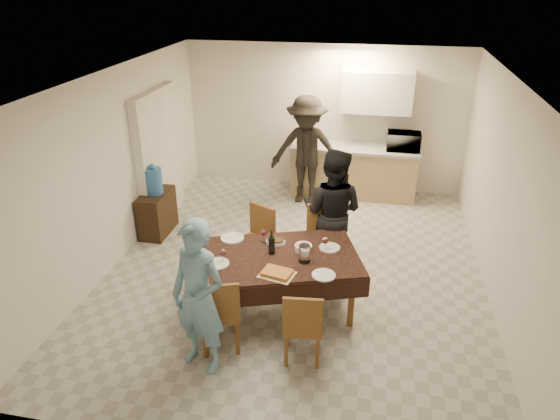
{
  "coord_description": "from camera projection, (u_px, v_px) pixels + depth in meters",
  "views": [
    {
      "loc": [
        0.92,
        -5.79,
        3.76
      ],
      "look_at": [
        -0.16,
        -0.3,
        1.03
      ],
      "focal_mm": 32.0,
      "sensor_mm": 36.0,
      "label": 1
    }
  ],
  "objects": [
    {
      "name": "wall_back",
      "position": [
        324.0,
        119.0,
        8.99
      ],
      "size": [
        5.0,
        0.02,
        2.6
      ],
      "primitive_type": "cube",
      "color": "silver",
      "rests_on": "floor"
    },
    {
      "name": "chair_far_right",
      "position": [
        320.0,
        243.0,
        6.33
      ],
      "size": [
        0.46,
        0.46,
        0.54
      ],
      "rotation": [
        0.0,
        0.0,
        3.12
      ],
      "color": "brown",
      "rests_on": "floor"
    },
    {
      "name": "wall_front",
      "position": [
        231.0,
        335.0,
        3.7
      ],
      "size": [
        5.0,
        0.02,
        2.6
      ],
      "primitive_type": "cube",
      "color": "silver",
      "rests_on": "floor"
    },
    {
      "name": "person_kitchen",
      "position": [
        306.0,
        151.0,
        8.5
      ],
      "size": [
        1.22,
        0.7,
        1.88
      ],
      "primitive_type": "imported",
      "color": "black",
      "rests_on": "floor"
    },
    {
      "name": "stub_partition",
      "position": [
        159.0,
        156.0,
        7.93
      ],
      "size": [
        0.15,
        1.4,
        2.1
      ],
      "primitive_type": "cube",
      "color": "silver",
      "rests_on": "floor"
    },
    {
      "name": "upper_cabinet",
      "position": [
        377.0,
        92.0,
        8.43
      ],
      "size": [
        1.2,
        0.34,
        0.7
      ],
      "primitive_type": "cube",
      "color": "silver",
      "rests_on": "wall_back"
    },
    {
      "name": "person_far",
      "position": [
        332.0,
        212.0,
        6.54
      ],
      "size": [
        0.97,
        0.83,
        1.73
      ],
      "primitive_type": "imported",
      "rotation": [
        0.0,
        0.0,
        2.92
      ],
      "color": "black",
      "rests_on": "floor"
    },
    {
      "name": "dining_table",
      "position": [
        275.0,
        258.0,
        5.78
      ],
      "size": [
        2.18,
        1.68,
        0.75
      ],
      "rotation": [
        0.0,
        0.0,
        0.33
      ],
      "color": "black",
      "rests_on": "floor"
    },
    {
      "name": "person_near",
      "position": [
        199.0,
        298.0,
        4.9
      ],
      "size": [
        0.7,
        0.57,
        1.67
      ],
      "primitive_type": "imported",
      "rotation": [
        0.0,
        0.0,
        -0.33
      ],
      "color": "#6492B1",
      "rests_on": "floor"
    },
    {
      "name": "wine_glass_a",
      "position": [
        223.0,
        256.0,
        5.6
      ],
      "size": [
        0.08,
        0.08,
        0.17
      ],
      "primitive_type": null,
      "color": "white",
      "rests_on": "dining_table"
    },
    {
      "name": "wall_right",
      "position": [
        505.0,
        197.0,
        5.91
      ],
      "size": [
        0.02,
        6.0,
        2.6
      ],
      "primitive_type": "cube",
      "color": "silver",
      "rests_on": "floor"
    },
    {
      "name": "plate_far_left",
      "position": [
        232.0,
        238.0,
        6.13
      ],
      "size": [
        0.29,
        0.29,
        0.02
      ],
      "primitive_type": "cylinder",
      "color": "silver",
      "rests_on": "dining_table"
    },
    {
      "name": "chair_near_left",
      "position": [
        217.0,
        308.0,
        5.19
      ],
      "size": [
        0.54,
        0.55,
        0.5
      ],
      "rotation": [
        0.0,
        0.0,
        0.35
      ],
      "color": "brown",
      "rests_on": "floor"
    },
    {
      "name": "plate_near_left",
      "position": [
        217.0,
        264.0,
        5.6
      ],
      "size": [
        0.26,
        0.26,
        0.02
      ],
      "primitive_type": "cylinder",
      "color": "silver",
      "rests_on": "dining_table"
    },
    {
      "name": "wine_glass_b",
      "position": [
        325.0,
        243.0,
        5.85
      ],
      "size": [
        0.08,
        0.08,
        0.17
      ],
      "primitive_type": null,
      "color": "white",
      "rests_on": "dining_table"
    },
    {
      "name": "salad_bowl",
      "position": [
        303.0,
        248.0,
        5.85
      ],
      "size": [
        0.2,
        0.2,
        0.08
      ],
      "primitive_type": "cylinder",
      "color": "silver",
      "rests_on": "dining_table"
    },
    {
      "name": "microwave",
      "position": [
        404.0,
        141.0,
        8.56
      ],
      "size": [
        0.56,
        0.38,
        0.31
      ],
      "primitive_type": "imported",
      "rotation": [
        0.0,
        0.0,
        3.14
      ],
      "color": "silver",
      "rests_on": "kitchen_worktop"
    },
    {
      "name": "wall_left",
      "position": [
        116.0,
        168.0,
        6.78
      ],
      "size": [
        0.02,
        6.0,
        2.6
      ],
      "primitive_type": "cube",
      "color": "silver",
      "rests_on": "floor"
    },
    {
      "name": "kitchen_worktop",
      "position": [
        355.0,
        148.0,
        8.79
      ],
      "size": [
        2.24,
        0.64,
        0.05
      ],
      "primitive_type": "cube",
      "color": "#A3A39F",
      "rests_on": "kitchen_base_cabinet"
    },
    {
      "name": "savoury_tart",
      "position": [
        277.0,
        273.0,
        5.4
      ],
      "size": [
        0.42,
        0.35,
        0.05
      ],
      "primitive_type": "cube",
      "rotation": [
        0.0,
        0.0,
        -0.23
      ],
      "color": "#C27F38",
      "rests_on": "dining_table"
    },
    {
      "name": "floor",
      "position": [
        295.0,
        268.0,
        6.91
      ],
      "size": [
        5.0,
        6.0,
        0.02
      ],
      "primitive_type": "cube",
      "color": "#ACACA7",
      "rests_on": "ground"
    },
    {
      "name": "ceiling",
      "position": [
        299.0,
        78.0,
        5.77
      ],
      "size": [
        5.0,
        6.0,
        0.02
      ],
      "primitive_type": "cube",
      "color": "white",
      "rests_on": "wall_back"
    },
    {
      "name": "chair_near_right",
      "position": [
        302.0,
        321.0,
        5.04
      ],
      "size": [
        0.44,
        0.44,
        0.48
      ],
      "rotation": [
        0.0,
        0.0,
        0.1
      ],
      "color": "brown",
      "rests_on": "floor"
    },
    {
      "name": "chair_far_left",
      "position": [
        252.0,
        238.0,
        6.5
      ],
      "size": [
        0.57,
        0.59,
        0.5
      ],
      "rotation": [
        0.0,
        0.0,
        2.66
      ],
      "color": "brown",
      "rests_on": "floor"
    },
    {
      "name": "console",
      "position": [
        157.0,
        213.0,
        7.71
      ],
      "size": [
        0.36,
        0.73,
        0.67
      ],
      "primitive_type": "cube",
      "color": "black",
      "rests_on": "floor"
    },
    {
      "name": "water_pitcher",
      "position": [
        305.0,
        254.0,
        5.61
      ],
      "size": [
        0.13,
        0.13,
        0.2
      ],
      "primitive_type": "cylinder",
      "color": "white",
      "rests_on": "dining_table"
    },
    {
      "name": "plate_far_right",
      "position": [
        330.0,
        248.0,
        5.92
      ],
      "size": [
        0.25,
        0.25,
        0.01
      ],
      "primitive_type": "cylinder",
      "color": "silver",
      "rests_on": "dining_table"
    },
    {
      "name": "plate_near_right",
      "position": [
        324.0,
        275.0,
        5.39
      ],
      "size": [
        0.26,
        0.26,
        0.02
      ],
      "primitive_type": "cylinder",
      "color": "silver",
      "rests_on": "dining_table"
    },
    {
      "name": "wine_glass_c",
      "position": [
        264.0,
        236.0,
        6.03
      ],
      "size": [
        0.08,
        0.08,
        0.17
      ],
      "primitive_type": null,
      "color": "white",
      "rests_on": "dining_table"
    },
    {
      "name": "mushroom_dish",
      "position": [
        276.0,
        242.0,
        6.01
      ],
      "size": [
        0.22,
        0.22,
        0.04
      ],
      "primitive_type": "cylinder",
      "color": "silver",
      "rests_on": "dining_table"
    },
    {
      "name": "wine_bottle",
      "position": [
        272.0,
        242.0,
        5.75
      ],
      "size": [
        0.07,
        0.07,
        0.3
      ],
      "primitive_type": null,
      "color": "black",
      "rests_on": "dining_table"
    },
    {
      "name": "kitchen_base_cabinet",
      "position": [
        353.0,
        172.0,
        8.98
      ],
      "size": [
        2.2,
        0.6,
        0.86
      ],
      "primitive_type": "cube",
      "color": "tan",
      "rests_on": "floor"
    },
    {
      "name": "water_jug",
      "position": [
        153.0,
        181.0,
        7.48
      ],
      "size": [
        0.26,
        0.26,
        0.4
      ],
      "primitive_type": "cylinder",
      "color": "#3774C3",
      "rests_on": "console"
    }
  ]
}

